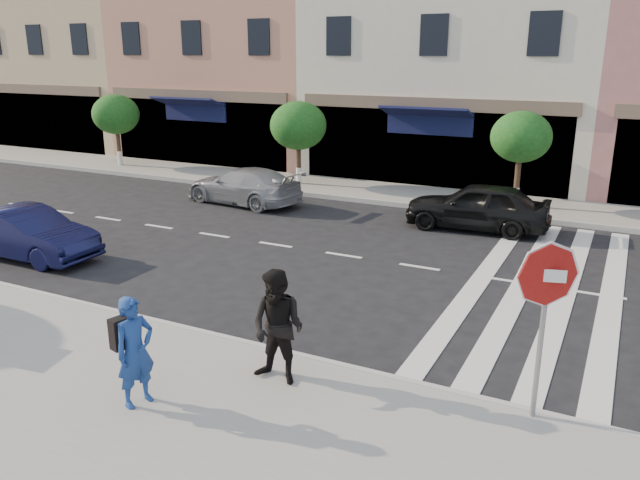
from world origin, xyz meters
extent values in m
plane|color=black|center=(0.00, 0.00, 0.00)|extent=(120.00, 120.00, 0.00)
cube|color=gray|center=(0.00, -3.75, 0.07)|extent=(60.00, 4.50, 0.15)
cube|color=gray|center=(0.00, 11.00, 0.07)|extent=(60.00, 3.00, 0.15)
cube|color=tan|center=(-22.00, 17.00, 6.00)|extent=(12.00, 9.00, 12.00)
cube|color=tan|center=(-11.00, 17.00, 7.00)|extent=(10.00, 9.00, 14.00)
cube|color=beige|center=(-0.50, 17.00, 5.50)|extent=(11.00, 9.00, 11.00)
cylinder|color=#473323|center=(-14.00, 10.80, 0.98)|extent=(0.18, 0.18, 1.65)
cylinder|color=silver|center=(-14.00, 10.80, 0.45)|extent=(0.20, 0.20, 0.60)
ellipsoid|color=#144716|center=(-14.00, 10.80, 2.35)|extent=(2.00, 2.00, 1.70)
cylinder|color=#473323|center=(-5.00, 10.80, 0.95)|extent=(0.18, 0.18, 1.60)
cylinder|color=silver|center=(-5.00, 10.80, 0.45)|extent=(0.20, 0.20, 0.60)
ellipsoid|color=#144716|center=(-5.00, 10.80, 2.32)|extent=(2.10, 2.10, 1.79)
cylinder|color=#473323|center=(3.00, 10.80, 1.00)|extent=(0.18, 0.18, 1.71)
cylinder|color=silver|center=(3.00, 10.80, 0.45)|extent=(0.20, 0.20, 0.60)
ellipsoid|color=#144716|center=(3.00, 10.80, 2.38)|extent=(1.90, 1.90, 1.62)
cylinder|color=gray|center=(5.44, -1.65, 1.29)|extent=(0.09, 0.09, 2.27)
cylinder|color=white|center=(5.44, -1.66, 2.22)|extent=(0.86, 0.25, 0.89)
cylinder|color=#9E1411|center=(5.44, -1.68, 2.22)|extent=(0.80, 0.25, 0.83)
cube|color=white|center=(5.44, -1.71, 2.22)|extent=(0.45, 0.14, 0.17)
imported|color=navy|center=(0.39, -3.82, 0.96)|extent=(0.53, 0.67, 1.61)
imported|color=black|center=(1.85, -2.39, 1.03)|extent=(0.88, 0.69, 1.77)
imported|color=#0E0F33|center=(-6.94, 0.30, 0.63)|extent=(3.84, 1.39, 1.26)
imported|color=gray|center=(-5.38, 7.60, 0.61)|extent=(4.40, 2.24, 1.22)
imported|color=black|center=(2.41, 7.93, 0.69)|extent=(4.15, 1.86, 1.38)
camera|label=1|loc=(6.21, -9.66, 4.94)|focal=35.00mm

